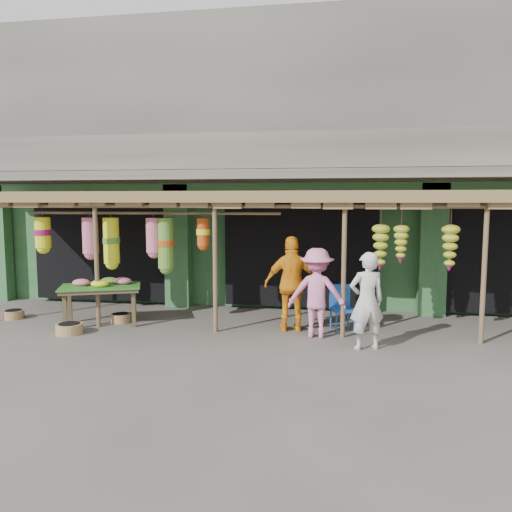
% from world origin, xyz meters
% --- Properties ---
extents(ground, '(80.00, 80.00, 0.00)m').
position_xyz_m(ground, '(0.00, 0.00, 0.00)').
color(ground, '#514C47').
rests_on(ground, ground).
extents(building, '(16.40, 6.80, 7.00)m').
position_xyz_m(building, '(-0.00, 4.87, 3.37)').
color(building, gray).
rests_on(building, ground).
extents(awning, '(14.00, 2.70, 2.79)m').
position_xyz_m(awning, '(-0.18, 0.80, 2.57)').
color(awning, brown).
rests_on(awning, ground).
extents(flower_table, '(1.86, 1.49, 0.97)m').
position_xyz_m(flower_table, '(-4.01, 0.00, 0.78)').
color(flower_table, '#4F4328').
rests_on(flower_table, ground).
extents(blue_chair, '(0.55, 0.56, 0.91)m').
position_xyz_m(blue_chair, '(0.97, 0.40, 0.51)').
color(blue_chair, blue).
rests_on(blue_chair, ground).
extents(basket_left, '(0.59, 0.59, 0.18)m').
position_xyz_m(basket_left, '(-6.21, 0.17, 0.09)').
color(basket_left, '#966744').
rests_on(basket_left, ground).
extents(basket_mid, '(0.69, 0.69, 0.20)m').
position_xyz_m(basket_mid, '(-4.30, -0.82, 0.10)').
color(basket_mid, '#A28248').
rests_on(basket_mid, ground).
extents(basket_right, '(0.47, 0.47, 0.19)m').
position_xyz_m(basket_right, '(-3.70, 0.22, 0.09)').
color(basket_right, '#9A6B48').
rests_on(basket_right, ground).
extents(person_front, '(0.73, 0.59, 1.72)m').
position_xyz_m(person_front, '(1.40, -0.91, 0.86)').
color(person_front, silver).
rests_on(person_front, ground).
extents(person_vendor, '(1.18, 0.66, 1.91)m').
position_xyz_m(person_vendor, '(0.00, 0.14, 0.95)').
color(person_vendor, orange).
rests_on(person_vendor, ground).
extents(person_shopper, '(1.12, 0.66, 1.71)m').
position_xyz_m(person_shopper, '(0.50, -0.23, 0.86)').
color(person_shopper, pink).
rests_on(person_shopper, ground).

